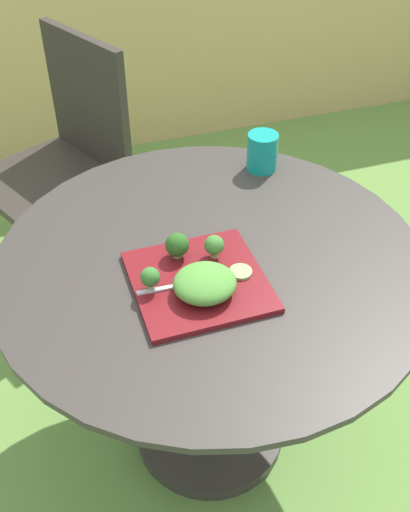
% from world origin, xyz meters
% --- Properties ---
extents(ground_plane, '(12.00, 12.00, 0.00)m').
position_xyz_m(ground_plane, '(0.00, 0.00, 0.00)').
color(ground_plane, '#669342').
extents(bamboo_fence, '(8.00, 0.08, 1.26)m').
position_xyz_m(bamboo_fence, '(0.00, 1.81, 0.63)').
color(bamboo_fence, tan).
rests_on(bamboo_fence, ground_plane).
extents(patio_table, '(1.00, 1.00, 0.71)m').
position_xyz_m(patio_table, '(0.00, 0.00, 0.48)').
color(patio_table, '#38332D').
rests_on(patio_table, ground_plane).
extents(patio_chair, '(0.59, 0.59, 0.90)m').
position_xyz_m(patio_chair, '(-0.22, 0.91, 0.53)').
color(patio_chair, '#332D28').
rests_on(patio_chair, ground_plane).
extents(salad_plate, '(0.28, 0.28, 0.01)m').
position_xyz_m(salad_plate, '(-0.06, -0.08, 0.71)').
color(salad_plate, maroon).
rests_on(salad_plate, patio_table).
extents(drinking_glass, '(0.08, 0.08, 0.10)m').
position_xyz_m(drinking_glass, '(0.25, 0.31, 0.75)').
color(drinking_glass, '#149989').
rests_on(drinking_glass, patio_table).
extents(fork, '(0.15, 0.03, 0.00)m').
position_xyz_m(fork, '(-0.10, -0.09, 0.72)').
color(fork, silver).
rests_on(fork, salad_plate).
extents(lettuce_mound, '(0.13, 0.13, 0.05)m').
position_xyz_m(lettuce_mound, '(-0.06, -0.12, 0.75)').
color(lettuce_mound, '#519338').
rests_on(lettuce_mound, salad_plate).
extents(broccoli_floret_0, '(0.05, 0.05, 0.06)m').
position_xyz_m(broccoli_floret_0, '(-0.08, 0.01, 0.75)').
color(broccoli_floret_0, '#99B770').
rests_on(broccoli_floret_0, salad_plate).
extents(broccoli_floret_1, '(0.04, 0.04, 0.06)m').
position_xyz_m(broccoli_floret_1, '(-0.00, -0.02, 0.75)').
color(broccoli_floret_1, '#99B770').
rests_on(broccoli_floret_1, salad_plate).
extents(broccoli_floret_2, '(0.04, 0.04, 0.06)m').
position_xyz_m(broccoli_floret_2, '(-0.16, -0.08, 0.75)').
color(broccoli_floret_2, '#99B770').
rests_on(broccoli_floret_2, salad_plate).
extents(cucumber_slice_0, '(0.05, 0.05, 0.01)m').
position_xyz_m(cucumber_slice_0, '(0.04, -0.09, 0.72)').
color(cucumber_slice_0, '#8EB766').
rests_on(cucumber_slice_0, salad_plate).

